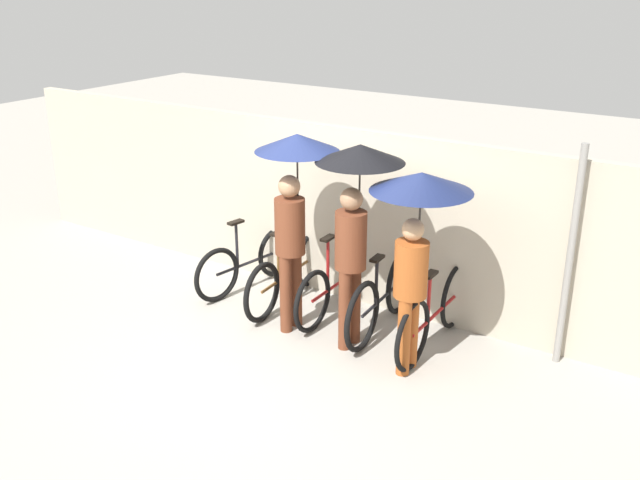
% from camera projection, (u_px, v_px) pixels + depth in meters
% --- Properties ---
extents(ground_plane, '(30.00, 30.00, 0.00)m').
position_uv_depth(ground_plane, '(265.00, 364.00, 7.08)').
color(ground_plane, '#9E998E').
extents(back_wall, '(10.51, 0.12, 2.04)m').
position_uv_depth(back_wall, '(357.00, 217.00, 8.14)').
color(back_wall, '#B2A893').
rests_on(back_wall, ground).
extents(parked_bicycle_0, '(0.47, 1.64, 1.09)m').
position_uv_depth(parked_bicycle_0, '(249.00, 261.00, 8.66)').
color(parked_bicycle_0, black).
rests_on(parked_bicycle_0, ground).
extents(parked_bicycle_1, '(0.44, 1.78, 1.07)m').
position_uv_depth(parked_bicycle_1, '(288.00, 273.00, 8.29)').
color(parked_bicycle_1, black).
rests_on(parked_bicycle_1, ground).
extents(parked_bicycle_2, '(0.44, 1.68, 1.11)m').
position_uv_depth(parked_bicycle_2, '(336.00, 283.00, 8.02)').
color(parked_bicycle_2, black).
rests_on(parked_bicycle_2, ground).
extents(parked_bicycle_3, '(0.44, 1.74, 1.04)m').
position_uv_depth(parked_bicycle_3, '(383.00, 297.00, 7.64)').
color(parked_bicycle_3, black).
rests_on(parked_bicycle_3, ground).
extents(parked_bicycle_4, '(0.44, 1.79, 1.02)m').
position_uv_depth(parked_bicycle_4, '(435.00, 313.00, 7.30)').
color(parked_bicycle_4, black).
rests_on(parked_bicycle_4, ground).
extents(pedestrian_leading, '(0.87, 0.87, 2.13)m').
position_uv_depth(pedestrian_leading, '(294.00, 186.00, 7.30)').
color(pedestrian_leading, brown).
rests_on(pedestrian_leading, ground).
extents(pedestrian_center, '(0.88, 0.88, 2.11)m').
position_uv_depth(pedestrian_center, '(356.00, 197.00, 6.95)').
color(pedestrian_center, brown).
rests_on(pedestrian_center, ground).
extents(pedestrian_trailing, '(0.96, 0.96, 1.97)m').
position_uv_depth(pedestrian_trailing, '(417.00, 220.00, 6.53)').
color(pedestrian_trailing, '#9E4C1E').
rests_on(pedestrian_trailing, ground).
extents(awning_pole, '(0.07, 0.07, 2.23)m').
position_uv_depth(awning_pole, '(570.00, 258.00, 6.75)').
color(awning_pole, gray).
rests_on(awning_pole, ground).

